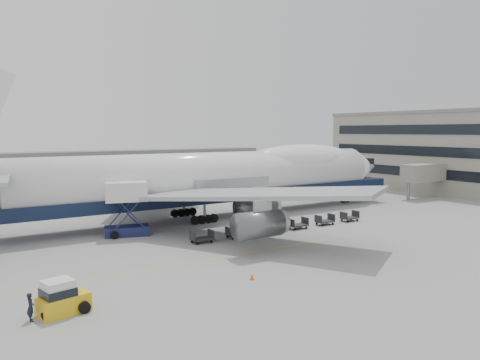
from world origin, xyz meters
TOP-DOWN VIEW (x-y plane):
  - ground at (0.00, 0.00)m, footprint 260.00×260.00m
  - apron_line at (0.00, -6.00)m, footprint 60.00×0.15m
  - hangar at (-10.00, 70.00)m, footprint 110.00×8.00m
  - airliner at (0.64, 12.00)m, footprint 67.00×55.30m
  - catering_truck at (-13.65, 7.78)m, footprint 5.35×4.32m
  - baggage_tug at (-24.98, -11.94)m, footprint 3.39×2.28m
  - ground_worker at (-26.85, -12.12)m, footprint 0.45×0.67m
  - traffic_cone at (-10.76, -12.92)m, footprint 0.34×0.34m
  - dolly_0 at (-8.25, 0.05)m, footprint 2.30×1.35m
  - dolly_1 at (-3.87, 0.05)m, footprint 2.30×1.35m
  - dolly_2 at (0.50, 0.05)m, footprint 2.30×1.35m
  - dolly_3 at (4.88, 0.05)m, footprint 2.30×1.35m
  - dolly_4 at (9.26, 0.05)m, footprint 2.30×1.35m
  - dolly_5 at (13.64, 0.05)m, footprint 2.30×1.35m

SIDE VIEW (x-z plane):
  - ground at x=0.00m, z-range 0.00..0.00m
  - apron_line at x=0.00m, z-range 0.00..0.01m
  - traffic_cone at x=-10.76m, z-range -0.01..0.49m
  - dolly_0 at x=-8.25m, z-range -0.12..1.18m
  - dolly_1 at x=-3.87m, z-range -0.12..1.18m
  - dolly_2 at x=0.50m, z-range -0.12..1.18m
  - dolly_3 at x=4.88m, z-range -0.12..1.18m
  - dolly_4 at x=9.26m, z-range -0.12..1.18m
  - dolly_5 at x=13.64m, z-range -0.12..1.18m
  - ground_worker at x=-26.85m, z-range 0.00..1.80m
  - baggage_tug at x=-24.98m, z-range -0.13..2.15m
  - catering_truck at x=-13.65m, z-range 0.40..6.48m
  - hangar at x=-10.00m, z-range 0.00..7.00m
  - airliner at x=0.64m, z-range -4.37..15.61m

